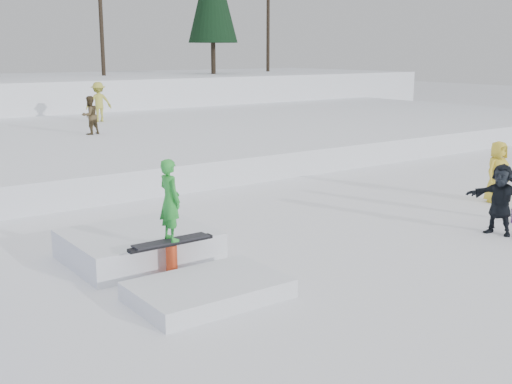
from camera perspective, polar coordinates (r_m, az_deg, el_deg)
ground at (r=11.46m, az=3.91°, el=-7.45°), size 120.00×120.00×0.00m
snow_midrise at (r=25.45m, az=-19.92°, el=3.82°), size 50.00×18.00×0.80m
walker_olive at (r=25.03m, az=-14.56°, el=6.61°), size 0.84×0.75×1.44m
walker_ygreen at (r=29.53m, az=-13.81°, el=7.78°), size 1.21×0.80×1.75m
spectator_yellow at (r=17.87m, az=20.64°, el=1.69°), size 0.79×0.51×1.61m
spectator_dark at (r=14.75m, az=20.90°, el=-0.62°), size 0.80×1.50×1.54m
jib_rail_feature at (r=11.83m, az=-8.85°, el=-5.37°), size 2.60×4.40×2.11m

